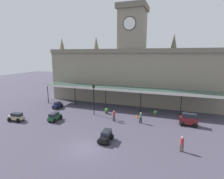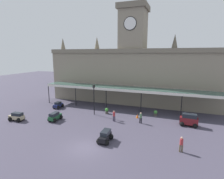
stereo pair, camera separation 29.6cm
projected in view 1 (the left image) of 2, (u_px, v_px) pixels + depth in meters
ground_plane at (87, 148)px, 19.46m from camera, size 140.00×140.00×0.00m
station_building at (132, 72)px, 36.59m from camera, size 34.76×5.67×19.16m
entrance_canopy at (125, 88)px, 32.47m from camera, size 32.21×3.26×4.05m
car_maroon_van at (189, 120)px, 25.37m from camera, size 2.44×1.66×1.77m
car_beige_estate at (16, 117)px, 27.19m from camera, size 2.33×1.70×1.27m
car_black_estate at (106, 137)px, 20.79m from camera, size 1.60×2.28×1.27m
car_navy_sedan at (58, 106)px, 33.69m from camera, size 1.54×2.07×1.19m
car_green_estate at (55, 117)px, 27.32m from camera, size 1.55×2.26×1.27m
pedestrian_beside_cars at (141, 117)px, 26.27m from camera, size 0.39×0.34×1.67m
pedestrian_near_entrance at (114, 116)px, 26.97m from camera, size 0.39×0.34×1.67m
pedestrian_crossing_forecourt at (182, 143)px, 18.56m from camera, size 0.39×0.34×1.67m
victorian_lamppost at (94, 96)px, 29.56m from camera, size 0.30×0.30×5.14m
traffic_cone at (137, 116)px, 28.62m from camera, size 0.40×0.40×0.60m
planter_forecourt_centre at (155, 113)px, 29.49m from camera, size 0.60×0.60×0.96m
planter_near_kerb at (106, 111)px, 30.58m from camera, size 0.60×0.60×0.96m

